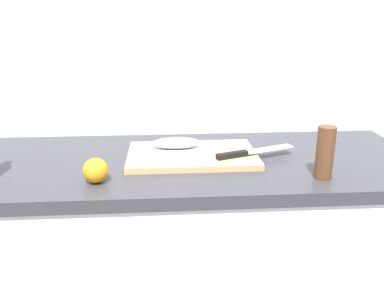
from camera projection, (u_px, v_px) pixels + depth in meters
The scene contains 8 objects.
back_wall at pixel (129, 46), 1.51m from camera, with size 3.20×0.05×2.50m, color silver.
kitchen_counter at pixel (133, 275), 1.45m from camera, with size 2.00×0.60×0.90m.
cutting_board at pixel (192, 155), 1.33m from camera, with size 0.43×0.27×0.02m, color tan.
white_plate at pixel (176, 150), 1.33m from camera, with size 0.22×0.22×0.01m, color white.
fish_fillet at pixel (176, 143), 1.32m from camera, with size 0.17×0.07×0.04m, color gray.
chef_knife at pixel (246, 153), 1.30m from camera, with size 0.28×0.13×0.02m.
orange_0 at pixel (96, 170), 1.13m from camera, with size 0.07×0.07×0.07m, color orange.
pepper_mill at pixel (325, 153), 1.15m from camera, with size 0.05×0.05×0.16m, color brown.
Camera 1 is at (0.13, -1.25, 1.35)m, focal length 36.84 mm.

